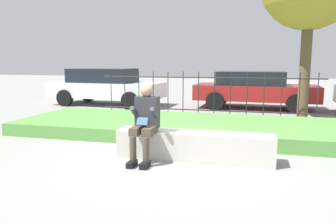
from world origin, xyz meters
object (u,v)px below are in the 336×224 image
Objects in this scene: car_parked_left at (106,86)px; car_parked_center at (254,89)px; stone_bench at (194,147)px; person_seated_reader at (145,120)px.

car_parked_left is 1.03× the size of car_parked_center.
stone_bench is 2.08× the size of person_seated_reader.
car_parked_center is (0.97, 6.67, 0.49)m from stone_bench.
car_parked_left is (-4.55, 6.23, 0.52)m from stone_bench.
car_parked_center is (5.52, 0.44, -0.03)m from car_parked_left.
stone_bench is 6.76m from car_parked_center.
car_parked_center reaches higher than stone_bench.
person_seated_reader is 7.15m from car_parked_center.
person_seated_reader is at bearing -102.20° from car_parked_center.
stone_bench is at bearing -96.31° from car_parked_center.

